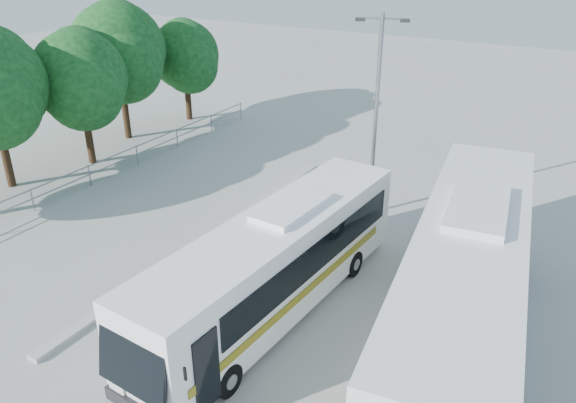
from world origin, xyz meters
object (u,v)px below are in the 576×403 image
Objects in this scene: coach_adjacent at (464,285)px; coach_main at (275,264)px; tree_far_c at (80,78)px; tree_far_d at (119,51)px; tree_far_e at (186,55)px; lamppost at (376,110)px.

coach_main is at bearing -175.16° from coach_adjacent.
tree_far_d is at bearing 107.83° from tree_far_c.
lamppost is at bearing -23.94° from tree_far_e.
tree_far_c reaches higher than coach_main.
coach_main is at bearing -31.86° from tree_far_d.
tree_far_e is (-0.51, 8.20, -0.37)m from tree_far_c.
coach_main is (14.74, -14.09, -2.23)m from tree_far_e.
tree_far_d reaches higher than tree_far_e.
tree_far_c is at bearing 161.36° from coach_main.
coach_main is (14.24, -5.89, -2.60)m from tree_far_c.
coach_adjacent is (20.57, -8.43, -2.82)m from tree_far_d.
tree_far_d is at bearing 149.89° from coach_adjacent.
tree_far_d is (-1.19, 3.70, 0.56)m from tree_far_c.
tree_far_d is 18.44m from coach_main.
tree_far_c is 1.10× the size of tree_far_e.
tree_far_d is 22.41m from coach_adjacent.
tree_far_c is 8.22m from tree_far_e.
tree_far_d reaches higher than tree_far_c.
tree_far_c reaches higher than tree_far_e.
tree_far_c is 15.62m from coach_main.
lamppost reaches higher than coach_main.
coach_adjacent is 1.70× the size of lamppost.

